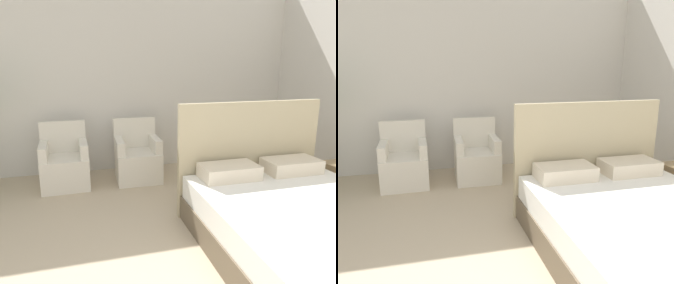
{
  "view_description": "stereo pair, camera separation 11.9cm",
  "coord_description": "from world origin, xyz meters",
  "views": [
    {
      "loc": [
        -0.55,
        -0.82,
        1.6
      ],
      "look_at": [
        0.49,
        2.85,
        0.66
      ],
      "focal_mm": 35.0,
      "sensor_mm": 36.0,
      "label": 1
    },
    {
      "loc": [
        -0.43,
        -0.85,
        1.6
      ],
      "look_at": [
        0.49,
        2.85,
        0.66
      ],
      "focal_mm": 35.0,
      "sensor_mm": 36.0,
      "label": 2
    }
  ],
  "objects": [
    {
      "name": "wall_back",
      "position": [
        0.0,
        4.06,
        1.45
      ],
      "size": [
        10.0,
        0.06,
        2.9
      ],
      "color": "silver",
      "rests_on": "ground_plane"
    },
    {
      "name": "bed",
      "position": [
        1.23,
        1.22,
        0.27
      ],
      "size": [
        1.62,
        2.19,
        1.2
      ],
      "color": "brown",
      "rests_on": "ground_plane"
    },
    {
      "name": "armchair_near_window_left",
      "position": [
        -0.74,
        3.47,
        0.27
      ],
      "size": [
        0.61,
        0.58,
        0.83
      ],
      "rotation": [
        0.0,
        0.0,
        0.03
      ],
      "color": "silver",
      "rests_on": "ground_plane"
    },
    {
      "name": "armchair_near_window_right",
      "position": [
        0.23,
        3.47,
        0.27
      ],
      "size": [
        0.61,
        0.58,
        0.83
      ],
      "rotation": [
        0.0,
        0.0,
        -0.03
      ],
      "color": "silver",
      "rests_on": "ground_plane"
    }
  ]
}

